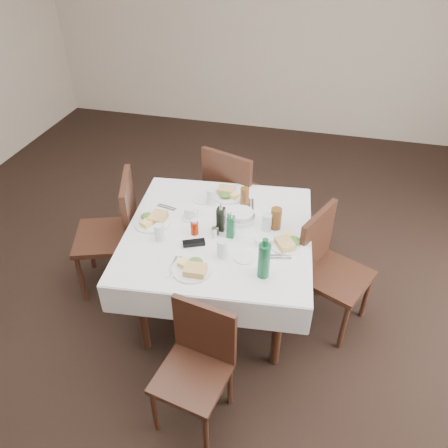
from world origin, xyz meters
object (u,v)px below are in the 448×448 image
(water_n, at_px, (211,197))
(ketchup_bottle, at_px, (194,227))
(oil_cruet_green, at_px, (231,226))
(chair_north, at_px, (233,192))
(water_e, at_px, (267,222))
(water_w, at_px, (159,232))
(water_s, at_px, (222,249))
(chair_east, at_px, (327,263))
(oil_cruet_dark, at_px, (221,218))
(coffee_mug, at_px, (190,213))
(chair_south, at_px, (198,359))
(bread_basket, at_px, (241,216))
(green_bottle, at_px, (264,260))
(chair_west, at_px, (117,227))
(dining_table, at_px, (219,240))

(water_n, bearing_deg, ketchup_bottle, -92.11)
(oil_cruet_green, bearing_deg, chair_north, 101.56)
(water_e, height_order, water_w, water_e)
(water_s, xyz_separation_m, oil_cruet_green, (0.00, 0.21, 0.03))
(chair_east, distance_m, water_s, 0.83)
(water_n, relative_size, oil_cruet_green, 0.59)
(oil_cruet_dark, height_order, coffee_mug, oil_cruet_dark)
(water_e, bearing_deg, oil_cruet_green, -149.00)
(chair_south, distance_m, coffee_mug, 1.05)
(bread_basket, relative_size, green_bottle, 0.71)
(water_n, height_order, water_w, water_n)
(chair_west, bearing_deg, water_w, -30.49)
(bread_basket, xyz_separation_m, coffee_mug, (-0.36, -0.07, 0.01))
(chair_north, bearing_deg, oil_cruet_green, -78.44)
(chair_west, relative_size, water_n, 8.05)
(chair_north, bearing_deg, chair_south, -84.14)
(ketchup_bottle, xyz_separation_m, coffee_mug, (-0.09, 0.17, -0.02))
(bread_basket, distance_m, coffee_mug, 0.37)
(dining_table, height_order, chair_north, chair_north)
(water_n, relative_size, water_e, 0.99)
(water_w, bearing_deg, ketchup_bottle, 28.76)
(chair_south, relative_size, chair_west, 0.84)
(coffee_mug, relative_size, green_bottle, 0.42)
(dining_table, relative_size, chair_north, 1.42)
(chair_east, height_order, water_e, chair_east)
(chair_north, relative_size, water_e, 7.93)
(bread_basket, relative_size, oil_cruet_dark, 0.88)
(water_n, bearing_deg, dining_table, -66.40)
(water_n, height_order, ketchup_bottle, water_n)
(dining_table, bearing_deg, coffee_mug, 158.27)
(dining_table, xyz_separation_m, ketchup_bottle, (-0.15, -0.07, 0.14))
(chair_north, distance_m, water_e, 0.86)
(dining_table, height_order, chair_south, chair_south)
(water_n, bearing_deg, chair_north, 83.23)
(water_e, relative_size, oil_cruet_dark, 0.55)
(chair_east, bearing_deg, chair_south, -125.08)
(chair_north, bearing_deg, water_n, -96.77)
(water_w, xyz_separation_m, ketchup_bottle, (0.21, 0.12, -0.00))
(chair_east, distance_m, chair_west, 1.61)
(chair_north, relative_size, water_s, 7.67)
(chair_south, bearing_deg, bread_basket, 88.32)
(ketchup_bottle, bearing_deg, water_s, -36.97)
(chair_south, xyz_separation_m, bread_basket, (0.03, 1.01, 0.32))
(water_w, bearing_deg, oil_cruet_green, 17.69)
(oil_cruet_dark, relative_size, green_bottle, 0.80)
(oil_cruet_green, relative_size, ketchup_bottle, 1.81)
(chair_west, xyz_separation_m, water_e, (1.16, -0.00, 0.26))
(water_n, distance_m, water_e, 0.51)
(oil_cruet_dark, bearing_deg, ketchup_bottle, -151.83)
(chair_south, xyz_separation_m, chair_east, (0.67, 0.96, 0.05))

